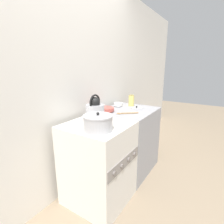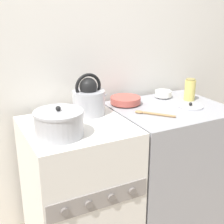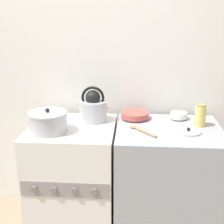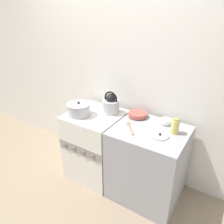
% 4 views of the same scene
% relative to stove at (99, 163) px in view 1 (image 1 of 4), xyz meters
% --- Properties ---
extents(ground_plane, '(12.00, 12.00, 0.00)m').
position_rel_stove_xyz_m(ground_plane, '(0.00, -0.31, -0.43)').
color(ground_plane, gray).
extents(wall_back, '(7.00, 0.06, 2.50)m').
position_rel_stove_xyz_m(wall_back, '(0.00, 0.41, 0.82)').
color(wall_back, silver).
rests_on(wall_back, ground_plane).
extents(stove, '(0.62, 0.64, 0.87)m').
position_rel_stove_xyz_m(stove, '(0.00, 0.00, 0.00)').
color(stove, silver).
rests_on(stove, ground_plane).
extents(counter, '(0.75, 0.65, 0.86)m').
position_rel_stove_xyz_m(counter, '(0.70, 0.02, -0.00)').
color(counter, '#99999E').
rests_on(counter, ground_plane).
extents(kettle, '(0.25, 0.20, 0.27)m').
position_rel_stove_xyz_m(kettle, '(0.14, 0.14, 0.53)').
color(kettle, '#B2B2B7').
rests_on(kettle, stove).
extents(cooking_pot, '(0.27, 0.27, 0.17)m').
position_rel_stove_xyz_m(cooking_pot, '(-0.14, -0.11, 0.50)').
color(cooking_pot, '#B2B2B7').
rests_on(cooking_pot, stove).
extents(enamel_bowl, '(0.21, 0.21, 0.05)m').
position_rel_stove_xyz_m(enamel_bowl, '(0.45, 0.22, 0.46)').
color(enamel_bowl, '#B75147').
rests_on(enamel_bowl, counter).
extents(small_ceramic_bowl, '(0.12, 0.12, 0.05)m').
position_rel_stove_xyz_m(small_ceramic_bowl, '(0.79, 0.23, 0.46)').
color(small_ceramic_bowl, white).
rests_on(small_ceramic_bowl, counter).
extents(storage_jar, '(0.08, 0.08, 0.16)m').
position_rel_stove_xyz_m(storage_jar, '(0.92, 0.09, 0.51)').
color(storage_jar, '#E0CC66').
rests_on(storage_jar, counter).
extents(loose_pot_lid, '(0.18, 0.18, 0.03)m').
position_rel_stove_xyz_m(loose_pot_lid, '(0.82, -0.04, 0.44)').
color(loose_pot_lid, '#B2B2B7').
rests_on(loose_pot_lid, counter).
extents(wooden_spoon, '(0.19, 0.22, 0.02)m').
position_rel_stove_xyz_m(wooden_spoon, '(0.49, -0.05, 0.44)').
color(wooden_spoon, '#A37A4C').
rests_on(wooden_spoon, counter).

